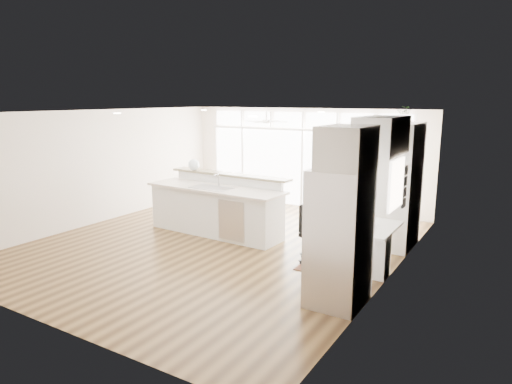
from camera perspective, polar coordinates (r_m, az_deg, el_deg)
The scene contains 24 objects.
floor at distance 9.56m, azimuth -4.58°, elevation -6.51°, with size 7.00×8.00×0.02m, color #462E15.
ceiling at distance 9.09m, azimuth -4.86°, elevation 9.95°, with size 7.00×8.00×0.02m, color white.
wall_back at distance 12.64m, azimuth 5.99°, elevation 4.27°, with size 7.00×0.04×2.70m, color white.
wall_front at distance 6.51m, azimuth -25.87°, elevation -3.92°, with size 7.00×0.04×2.70m, color white.
wall_left at distance 11.61m, azimuth -18.88°, elevation 3.04°, with size 0.04×8.00×2.70m, color white.
wall_right at distance 7.74m, azimuth 16.76°, elevation -0.89°, with size 0.04×8.00×2.70m, color white.
glass_wall at distance 12.63m, azimuth 5.84°, elevation 2.89°, with size 5.80×0.06×2.08m, color white.
transom_row at distance 12.50m, azimuth 5.97°, elevation 8.92°, with size 5.90×0.06×0.40m, color white.
desk_window at distance 8.00m, azimuth 17.12°, elevation 0.95°, with size 0.04×0.85×0.85m, color silver.
ceiling_fan at distance 11.72m, azimuth 1.32°, elevation 9.29°, with size 1.16×1.16×0.32m, color white.
recessed_lights at distance 9.25m, azimuth -4.12°, elevation 9.87°, with size 3.40×3.00×0.02m, color beige.
oven_cabinet at distance 9.56m, azimuth 17.57°, elevation 0.77°, with size 0.64×1.20×2.50m, color white.
desk_nook at distance 8.37m, azimuth 14.44°, elevation -6.72°, with size 0.72×1.30×0.76m, color white.
upper_cabinets at distance 7.97m, azimuth 15.43°, elevation 6.81°, with size 0.64×1.30×0.64m, color white.
refrigerator at distance 6.69m, azimuth 10.37°, elevation -5.62°, with size 0.76×0.90×2.00m, color silver.
fridge_cabinet at distance 6.41m, azimuth 11.30°, elevation 5.47°, with size 0.64×0.90×0.60m, color white.
framed_photos at distance 8.62m, azimuth 18.09°, elevation 0.62°, with size 0.06×0.22×0.80m, color black.
kitchen_island at distance 10.11m, azimuth -5.10°, elevation -1.65°, with size 3.25×1.22×1.29m, color white.
rug at distance 8.31m, azimuth 8.85°, elevation -9.35°, with size 1.00×0.72×0.01m, color #3A1C12.
office_chair at distance 8.41m, azimuth 7.44°, elevation -5.28°, with size 0.55×0.51×1.06m, color black.
fishbowl at distance 10.87m, azimuth -7.78°, elevation 3.40°, with size 0.27×0.27×0.27m, color white.
monitor at distance 8.23m, azimuth 14.10°, elevation -2.89°, with size 0.08×0.45×0.38m, color black.
keyboard at distance 8.33m, azimuth 12.93°, elevation -3.94°, with size 0.12×0.33×0.02m, color silver.
potted_plant at distance 9.41m, azimuth 18.09°, elevation 9.01°, with size 0.28×0.32×0.25m, color #315826.
Camera 1 is at (5.34, -7.34, 2.97)m, focal length 32.00 mm.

